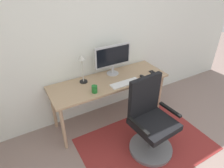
{
  "coord_description": "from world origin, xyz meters",
  "views": [
    {
      "loc": [
        -1.07,
        -0.26,
        2.1
      ],
      "look_at": [
        -0.01,
        1.59,
        0.8
      ],
      "focal_mm": 31.31,
      "sensor_mm": 36.0,
      "label": 1
    }
  ],
  "objects_px": {
    "desk": "(109,84)",
    "monitor": "(113,57)",
    "desk_lamp": "(82,64)",
    "keyboard": "(125,83)",
    "computer_mouse": "(142,76)",
    "coffee_cup": "(94,89)",
    "cell_phone": "(153,73)",
    "office_chair": "(150,125)"
  },
  "relations": [
    {
      "from": "desk",
      "to": "monitor",
      "type": "bearing_deg",
      "value": 46.85
    },
    {
      "from": "monitor",
      "to": "desk_lamp",
      "type": "xyz_separation_m",
      "value": [
        -0.48,
        -0.01,
        0.01
      ]
    },
    {
      "from": "monitor",
      "to": "keyboard",
      "type": "distance_m",
      "value": 0.43
    },
    {
      "from": "computer_mouse",
      "to": "coffee_cup",
      "type": "distance_m",
      "value": 0.77
    },
    {
      "from": "monitor",
      "to": "computer_mouse",
      "type": "relative_size",
      "value": 5.42
    },
    {
      "from": "computer_mouse",
      "to": "desk_lamp",
      "type": "bearing_deg",
      "value": 159.16
    },
    {
      "from": "cell_phone",
      "to": "desk_lamp",
      "type": "bearing_deg",
      "value": 173.81
    },
    {
      "from": "office_chair",
      "to": "computer_mouse",
      "type": "bearing_deg",
      "value": 59.23
    },
    {
      "from": "desk",
      "to": "coffee_cup",
      "type": "relative_size",
      "value": 17.66
    },
    {
      "from": "monitor",
      "to": "keyboard",
      "type": "xyz_separation_m",
      "value": [
        0.0,
        -0.34,
        -0.26
      ]
    },
    {
      "from": "desk",
      "to": "computer_mouse",
      "type": "bearing_deg",
      "value": -19.94
    },
    {
      "from": "monitor",
      "to": "desk_lamp",
      "type": "bearing_deg",
      "value": -178.54
    },
    {
      "from": "monitor",
      "to": "office_chair",
      "type": "distance_m",
      "value": 1.08
    },
    {
      "from": "keyboard",
      "to": "desk_lamp",
      "type": "distance_m",
      "value": 0.64
    },
    {
      "from": "desk",
      "to": "desk_lamp",
      "type": "relative_size",
      "value": 4.2
    },
    {
      "from": "desk",
      "to": "office_chair",
      "type": "bearing_deg",
      "value": -77.79
    },
    {
      "from": "cell_phone",
      "to": "coffee_cup",
      "type": "bearing_deg",
      "value": -168.97
    },
    {
      "from": "monitor",
      "to": "cell_phone",
      "type": "distance_m",
      "value": 0.67
    },
    {
      "from": "monitor",
      "to": "coffee_cup",
      "type": "height_order",
      "value": "monitor"
    },
    {
      "from": "desk_lamp",
      "to": "keyboard",
      "type": "bearing_deg",
      "value": -34.3
    },
    {
      "from": "keyboard",
      "to": "cell_phone",
      "type": "xyz_separation_m",
      "value": [
        0.54,
        0.06,
        -0.0
      ]
    },
    {
      "from": "keyboard",
      "to": "cell_phone",
      "type": "distance_m",
      "value": 0.54
    },
    {
      "from": "desk",
      "to": "coffee_cup",
      "type": "bearing_deg",
      "value": -150.89
    },
    {
      "from": "coffee_cup",
      "to": "cell_phone",
      "type": "distance_m",
      "value": 1.0
    },
    {
      "from": "monitor",
      "to": "computer_mouse",
      "type": "bearing_deg",
      "value": -44.79
    },
    {
      "from": "desk_lamp",
      "to": "monitor",
      "type": "bearing_deg",
      "value": 1.46
    },
    {
      "from": "coffee_cup",
      "to": "desk_lamp",
      "type": "relative_size",
      "value": 0.24
    },
    {
      "from": "cell_phone",
      "to": "desk_lamp",
      "type": "relative_size",
      "value": 0.34
    },
    {
      "from": "coffee_cup",
      "to": "office_chair",
      "type": "bearing_deg",
      "value": -50.54
    },
    {
      "from": "cell_phone",
      "to": "office_chair",
      "type": "height_order",
      "value": "office_chair"
    },
    {
      "from": "desk_lamp",
      "to": "desk",
      "type": "bearing_deg",
      "value": -22.04
    },
    {
      "from": "desk",
      "to": "keyboard",
      "type": "distance_m",
      "value": 0.25
    },
    {
      "from": "desk",
      "to": "desk_lamp",
      "type": "distance_m",
      "value": 0.5
    },
    {
      "from": "computer_mouse",
      "to": "office_chair",
      "type": "xyz_separation_m",
      "value": [
        -0.29,
        -0.59,
        -0.33
      ]
    },
    {
      "from": "keyboard",
      "to": "computer_mouse",
      "type": "xyz_separation_m",
      "value": [
        0.31,
        0.03,
        0.01
      ]
    },
    {
      "from": "cell_phone",
      "to": "desk_lamp",
      "type": "xyz_separation_m",
      "value": [
        -1.02,
        0.27,
        0.28
      ]
    },
    {
      "from": "cell_phone",
      "to": "computer_mouse",
      "type": "bearing_deg",
      "value": -163.73
    },
    {
      "from": "keyboard",
      "to": "computer_mouse",
      "type": "relative_size",
      "value": 4.13
    },
    {
      "from": "keyboard",
      "to": "office_chair",
      "type": "relative_size",
      "value": 0.43
    },
    {
      "from": "monitor",
      "to": "cell_phone",
      "type": "height_order",
      "value": "monitor"
    },
    {
      "from": "desk",
      "to": "cell_phone",
      "type": "height_order",
      "value": "cell_phone"
    },
    {
      "from": "desk",
      "to": "coffee_cup",
      "type": "height_order",
      "value": "coffee_cup"
    }
  ]
}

